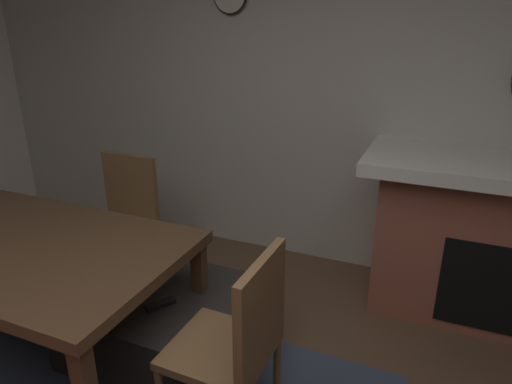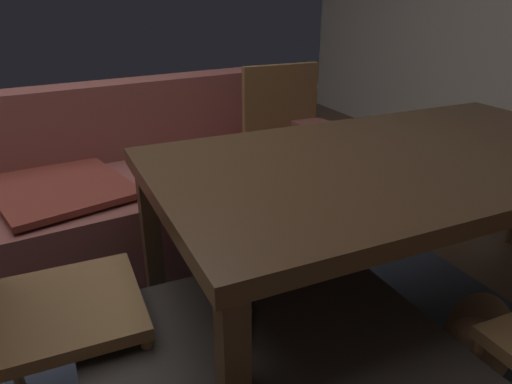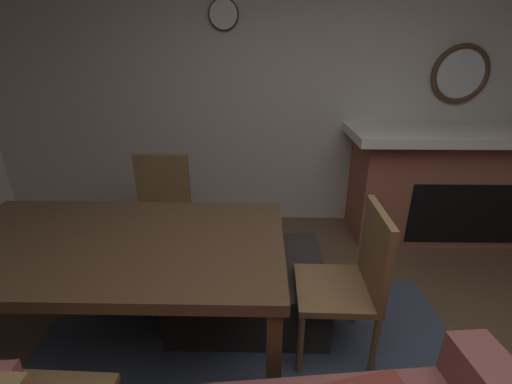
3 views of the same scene
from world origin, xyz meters
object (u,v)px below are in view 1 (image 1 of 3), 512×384
Objects in this scene: tv_remote at (160,304)px; dining_chair_west at (238,338)px; dining_table at (11,250)px; dining_chair_south at (123,214)px; ottoman_coffee_table at (169,324)px; small_dog at (77,286)px.

dining_chair_west reaches higher than tv_remote.
dining_table reaches higher than tv_remote.
dining_chair_south and dining_chair_west have the same top height.
dining_chair_south is at bearing -34.13° from dining_chair_west.
ottoman_coffee_table is 1.08× the size of dining_chair_west.
tv_remote is 1.02m from dining_chair_south.
small_dog reaches higher than ottoman_coffee_table.
tv_remote is at bearing 165.74° from small_dog.
ottoman_coffee_table is 0.94m from dining_table.
dining_table reaches higher than small_dog.
dining_chair_west is at bearing 179.93° from dining_table.
ottoman_coffee_table is 1.08× the size of dining_chair_south.
dining_chair_south is (-0.00, -0.90, -0.15)m from dining_table.
tv_remote is 0.17× the size of dining_chair_west.
dining_chair_south is 1.00× the size of dining_chair_west.
dining_chair_west is (-1.33, 0.00, -0.15)m from dining_table.
dining_table is at bearing -0.07° from dining_chair_west.
dining_chair_west reaches higher than small_dog.
dining_table is (0.76, 0.23, 0.28)m from tv_remote.
tv_remote is at bearing 138.52° from dining_chair_south.
small_dog is (0.04, -0.43, -0.48)m from dining_table.
ottoman_coffee_table is 1.85× the size of small_dog.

